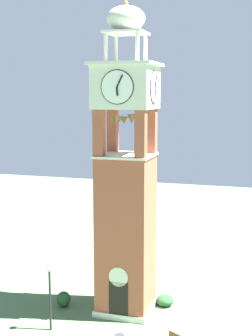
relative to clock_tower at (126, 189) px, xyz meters
name	(u,v)px	position (x,y,z in m)	size (l,w,h in m)	color
ground	(126,309)	(0.00, 0.00, -7.22)	(80.00, 80.00, 0.00)	#517547
clock_tower	(126,189)	(0.00, 0.00, 0.00)	(3.49, 3.49, 17.43)	#9E4C38
lamp_post	(50,285)	(-3.16, -3.52, -4.68)	(0.36, 0.36, 3.63)	black
shrub_near_entry	(64,299)	(-3.67, -0.70, -6.75)	(0.82, 0.82, 0.93)	#234C28
shrub_left_of_tower	(165,300)	(2.07, 1.22, -6.91)	(1.04, 1.04, 0.62)	#234C28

